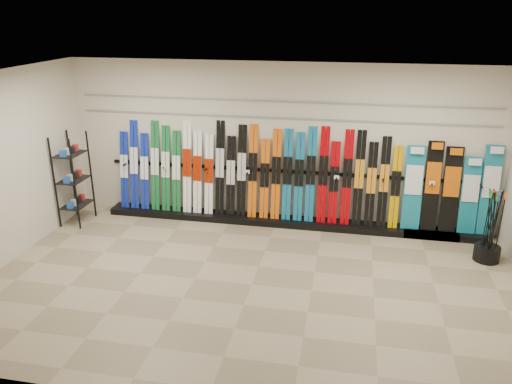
# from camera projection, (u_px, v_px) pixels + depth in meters

# --- Properties ---
(floor) EXTENTS (8.00, 8.00, 0.00)m
(floor) POSITION_uv_depth(u_px,v_px,m) (252.00, 285.00, 7.43)
(floor) COLOR #86775C
(floor) RESTS_ON ground
(back_wall) EXTENTS (8.00, 0.00, 8.00)m
(back_wall) POSITION_uv_depth(u_px,v_px,m) (279.00, 145.00, 9.21)
(back_wall) COLOR beige
(back_wall) RESTS_ON floor
(ceiling) EXTENTS (8.00, 8.00, 0.00)m
(ceiling) POSITION_uv_depth(u_px,v_px,m) (251.00, 80.00, 6.39)
(ceiling) COLOR silver
(ceiling) RESTS_ON back_wall
(ski_rack_base) EXTENTS (8.00, 0.40, 0.12)m
(ski_rack_base) POSITION_uv_depth(u_px,v_px,m) (287.00, 222.00, 9.47)
(ski_rack_base) COLOR black
(ski_rack_base) RESTS_ON floor
(skis) EXTENTS (5.36, 0.30, 1.82)m
(skis) POSITION_uv_depth(u_px,v_px,m) (253.00, 174.00, 9.35)
(skis) COLOR #1026A6
(skis) RESTS_ON ski_rack_base
(snowboards) EXTENTS (1.60, 0.25, 1.60)m
(snowboards) POSITION_uv_depth(u_px,v_px,m) (451.00, 190.00, 8.74)
(snowboards) COLOR #14728C
(snowboards) RESTS_ON ski_rack_base
(accessory_rack) EXTENTS (0.40, 0.60, 1.72)m
(accessory_rack) POSITION_uv_depth(u_px,v_px,m) (73.00, 179.00, 9.33)
(accessory_rack) COLOR black
(accessory_rack) RESTS_ON floor
(pole_bin) EXTENTS (0.41, 0.41, 0.25)m
(pole_bin) POSITION_uv_depth(u_px,v_px,m) (487.00, 253.00, 8.11)
(pole_bin) COLOR black
(pole_bin) RESTS_ON floor
(ski_poles) EXTENTS (0.24, 0.32, 1.18)m
(ski_poles) POSITION_uv_depth(u_px,v_px,m) (492.00, 226.00, 7.93)
(ski_poles) COLOR black
(ski_poles) RESTS_ON pole_bin
(slatwall_rail_0) EXTENTS (7.60, 0.02, 0.03)m
(slatwall_rail_0) POSITION_uv_depth(u_px,v_px,m) (279.00, 118.00, 9.02)
(slatwall_rail_0) COLOR gray
(slatwall_rail_0) RESTS_ON back_wall
(slatwall_rail_1) EXTENTS (7.60, 0.02, 0.03)m
(slatwall_rail_1) POSITION_uv_depth(u_px,v_px,m) (279.00, 102.00, 8.92)
(slatwall_rail_1) COLOR gray
(slatwall_rail_1) RESTS_ON back_wall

